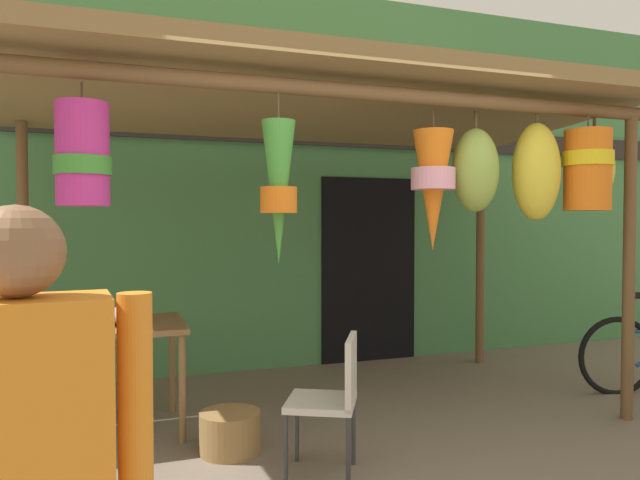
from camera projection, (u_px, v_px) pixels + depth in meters
The scene contains 7 objects.
ground_plane at pixel (362, 455), 3.85m from camera, with size 30.00×30.00×0.00m, color #756656.
shop_facade at pixel (266, 179), 6.18m from camera, with size 12.25×0.29×3.94m.
market_stall_canopy at pixel (341, 122), 4.52m from camera, with size 4.92×2.43×2.60m.
display_table at pixel (95, 336), 4.19m from camera, with size 1.23×0.81×0.79m.
flower_heap_on_table at pixel (102, 316), 4.22m from camera, with size 0.58×0.40×0.11m.
folding_chair at pixel (334, 392), 3.52m from camera, with size 0.54×0.54×0.84m.
wicker_basket_by_table at pixel (230, 432), 3.89m from camera, with size 0.40×0.40×0.27m, color olive.
Camera 1 is at (-1.53, -3.50, 1.52)m, focal length 33.20 mm.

